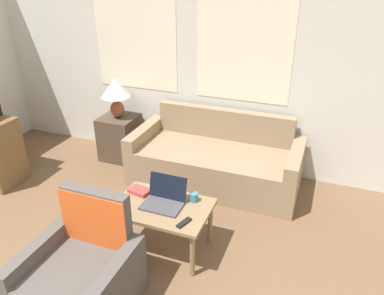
{
  "coord_description": "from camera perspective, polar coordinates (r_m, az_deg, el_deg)",
  "views": [
    {
      "loc": [
        1.58,
        -0.18,
        2.38
      ],
      "look_at": [
        0.41,
        2.87,
        0.75
      ],
      "focal_mm": 35.0,
      "sensor_mm": 36.0,
      "label": 1
    }
  ],
  "objects": [
    {
      "name": "armchair",
      "position": [
        3.07,
        -16.29,
        -18.37
      ],
      "size": [
        0.75,
        0.73,
        0.87
      ],
      "color": "#514C47",
      "rests_on": "ground_plane"
    },
    {
      "name": "laptop",
      "position": [
        3.32,
        -4.29,
        -7.8
      ],
      "size": [
        0.35,
        0.29,
        0.24
      ],
      "color": "#47474C",
      "rests_on": "coffee_table"
    },
    {
      "name": "cup_yellow",
      "position": [
        3.35,
        0.3,
        -7.58
      ],
      "size": [
        0.07,
        0.07,
        0.08
      ],
      "color": "teal",
      "rests_on": "coffee_table"
    },
    {
      "name": "wall_back",
      "position": [
        4.6,
        0.31,
        13.02
      ],
      "size": [
        6.47,
        0.06,
        2.6
      ],
      "color": "silver",
      "rests_on": "ground_plane"
    },
    {
      "name": "side_table",
      "position": [
        5.04,
        -10.91,
        1.53
      ],
      "size": [
        0.45,
        0.45,
        0.58
      ],
      "color": "#4C3D2D",
      "rests_on": "ground_plane"
    },
    {
      "name": "coffee_table",
      "position": [
        3.36,
        -4.54,
        -9.67
      ],
      "size": [
        0.84,
        0.56,
        0.46
      ],
      "color": "#8E704C",
      "rests_on": "ground_plane"
    },
    {
      "name": "book_red",
      "position": [
        3.51,
        -8.0,
        -6.56
      ],
      "size": [
        0.21,
        0.16,
        0.04
      ],
      "color": "#B23D38",
      "rests_on": "coffee_table"
    },
    {
      "name": "couch",
      "position": [
        4.44,
        3.69,
        -2.07
      ],
      "size": [
        1.95,
        0.86,
        0.8
      ],
      "color": "#937A5B",
      "rests_on": "ground_plane"
    },
    {
      "name": "cup_navy",
      "position": [
        3.33,
        -10.7,
        -8.4
      ],
      "size": [
        0.09,
        0.09,
        0.07
      ],
      "color": "teal",
      "rests_on": "coffee_table"
    },
    {
      "name": "tv_remote",
      "position": [
        3.11,
        -1.23,
        -11.38
      ],
      "size": [
        0.09,
        0.16,
        0.02
      ],
      "color": "black",
      "rests_on": "coffee_table"
    },
    {
      "name": "table_lamp",
      "position": [
        4.82,
        -11.54,
        8.35
      ],
      "size": [
        0.37,
        0.37,
        0.51
      ],
      "color": "brown",
      "rests_on": "side_table"
    }
  ]
}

